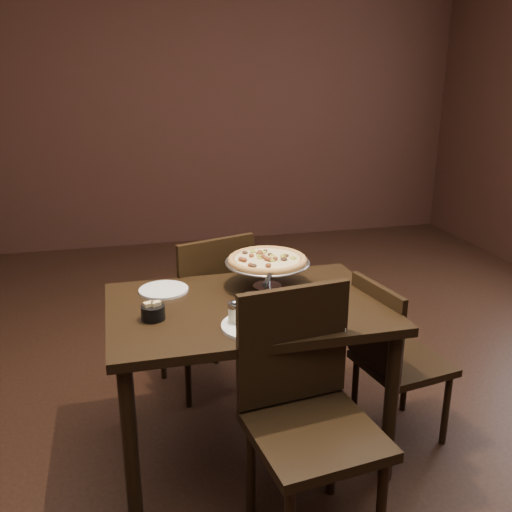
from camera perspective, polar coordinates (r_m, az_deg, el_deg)
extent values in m
cube|color=black|center=(2.82, -1.30, -19.59)|extent=(6.00, 7.00, 0.02)
cube|color=black|center=(5.70, -9.46, 14.96)|extent=(6.00, 0.02, 2.80)
cube|color=black|center=(2.48, -0.85, -5.23)|extent=(1.20, 0.80, 0.04)
cylinder|color=black|center=(2.32, -12.43, -18.25)|extent=(0.06, 0.06, 0.71)
cylinder|color=black|center=(2.55, 13.30, -14.59)|extent=(0.06, 0.06, 0.71)
cylinder|color=black|center=(2.90, -13.01, -10.32)|extent=(0.06, 0.06, 0.71)
cylinder|color=black|center=(3.09, 7.56, -8.10)|extent=(0.06, 0.06, 0.71)
cylinder|color=#ACACB3|center=(2.66, 1.12, -3.03)|extent=(0.13, 0.13, 0.01)
cylinder|color=#ACACB3|center=(2.64, 1.13, -1.89)|extent=(0.03, 0.03, 0.11)
cylinder|color=#ACACB3|center=(2.62, 1.14, -0.75)|extent=(0.10, 0.10, 0.01)
cylinder|color=#A0A0A5|center=(2.62, 1.14, -0.63)|extent=(0.38, 0.38, 0.01)
torus|color=#A0A0A5|center=(2.62, 1.14, -0.61)|extent=(0.39, 0.39, 0.01)
cylinder|color=#A16730|center=(2.62, 1.14, -0.46)|extent=(0.35, 0.35, 0.01)
torus|color=#A16730|center=(2.61, 1.14, -0.38)|extent=(0.37, 0.37, 0.03)
cylinder|color=tan|center=(2.61, 1.14, -0.28)|extent=(0.30, 0.30, 0.01)
cylinder|color=beige|center=(2.27, -2.08, -6.00)|extent=(0.06, 0.06, 0.07)
cylinder|color=#ACACB3|center=(2.25, -2.10, -4.93)|extent=(0.06, 0.06, 0.02)
ellipsoid|color=#ACACB3|center=(2.25, -2.10, -4.58)|extent=(0.03, 0.03, 0.01)
cylinder|color=maroon|center=(2.37, -0.65, -5.00)|extent=(0.05, 0.05, 0.07)
cylinder|color=#ACACB3|center=(2.35, -0.66, -4.05)|extent=(0.06, 0.06, 0.02)
ellipsoid|color=#ACACB3|center=(2.35, -0.66, -3.74)|extent=(0.03, 0.03, 0.01)
cylinder|color=black|center=(2.36, -10.25, -5.57)|extent=(0.10, 0.10, 0.06)
cube|color=#D7BB7C|center=(2.35, -10.67, -5.31)|extent=(0.05, 0.04, 0.06)
cube|color=#D7BB7C|center=(2.35, -9.96, -5.25)|extent=(0.05, 0.04, 0.06)
cube|color=white|center=(2.31, 6.99, -6.58)|extent=(0.17, 0.17, 0.02)
cylinder|color=white|center=(2.64, -9.22, -3.36)|extent=(0.22, 0.22, 0.01)
cylinder|color=white|center=(2.26, -0.04, -6.99)|extent=(0.27, 0.27, 0.01)
cone|color=#ACACB3|center=(2.38, 1.14, -2.50)|extent=(0.16, 0.16, 0.00)
cylinder|color=black|center=(2.38, 1.14, -2.43)|extent=(0.07, 0.13, 0.02)
cube|color=black|center=(3.16, -5.46, -5.72)|extent=(0.53, 0.53, 0.04)
cube|color=black|center=(2.91, -3.93, -2.51)|extent=(0.41, 0.16, 0.44)
cylinder|color=black|center=(3.47, -4.06, -7.56)|extent=(0.04, 0.04, 0.41)
cylinder|color=black|center=(3.34, -9.34, -8.83)|extent=(0.04, 0.04, 0.41)
cylinder|color=black|center=(3.20, -1.15, -9.87)|extent=(0.04, 0.04, 0.41)
cylinder|color=black|center=(3.06, -6.81, -11.41)|extent=(0.04, 0.04, 0.41)
cube|color=black|center=(2.17, 5.93, -17.37)|extent=(0.50, 0.50, 0.04)
cube|color=black|center=(2.19, 3.73, -8.85)|extent=(0.45, 0.09, 0.47)
cylinder|color=black|center=(2.28, 12.40, -23.50)|extent=(0.04, 0.04, 0.44)
cylinder|color=black|center=(2.39, -0.52, -20.67)|extent=(0.04, 0.04, 0.44)
cylinder|color=black|center=(2.51, 7.65, -18.60)|extent=(0.04, 0.04, 0.44)
cube|color=black|center=(2.84, 14.45, -10.32)|extent=(0.44, 0.44, 0.04)
cube|color=black|center=(2.64, 11.87, -6.87)|extent=(0.09, 0.38, 0.40)
cylinder|color=black|center=(2.93, 18.46, -14.35)|extent=(0.03, 0.03, 0.37)
cylinder|color=black|center=(3.12, 14.67, -11.76)|extent=(0.03, 0.03, 0.37)
cylinder|color=black|center=(2.75, 13.49, -16.12)|extent=(0.03, 0.03, 0.37)
cylinder|color=black|center=(2.96, 9.86, -13.20)|extent=(0.03, 0.03, 0.37)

